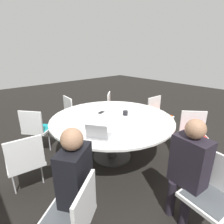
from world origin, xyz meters
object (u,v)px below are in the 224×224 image
Objects in this scene: coffee_cup at (125,113)px; chair_4 at (114,107)px; chair_5 at (74,111)px; chair_6 at (36,127)px; chair_7 at (25,159)px; chair_2 at (194,133)px; chair_0 at (72,217)px; chair_1 at (212,190)px; person_1 at (189,164)px; person_0 at (74,177)px; cell_phone at (101,112)px; chair_3 at (158,113)px; handbag at (139,122)px; laptop at (98,134)px.

chair_4 is at bearing -33.55° from coffee_cup.
chair_5 and chair_6 have the same top height.
chair_7 is at bearing -43.48° from chair_5.
chair_2 is at bearing -17.31° from chair_7.
chair_0 and chair_1 have the same top height.
person_1 reaches higher than chair_2.
person_0 reaches higher than cell_phone.
chair_0 is 1.00× the size of chair_6.
chair_3 is 1.00× the size of chair_4.
chair_3 is at bearing -102.88° from cell_phone.
person_0 is (-2.20, 1.25, 0.20)m from chair_5.
handbag is at bearing -7.32° from person_0.
chair_5 is at bearing -66.34° from chair_4.
person_1 is at bearing -0.39° from chair_5.
chair_0 is 2.10m from chair_6.
chair_0 and chair_2 have the same top height.
chair_6 is (2.06, -0.43, 0.00)m from chair_0.
chair_3 is 2.25× the size of laptop.
chair_0 is 1.93m from cell_phone.
chair_1 is 2.69m from handbag.
person_0 is 3.34× the size of handbag.
person_1 is at bearing 167.32° from laptop.
laptop reaches higher than handbag.
chair_2 is 2.21m from person_0.
chair_3 is at bearing 27.19° from chair_6.
chair_4 is at bearing 28.18° from chair_7.
handbag is (0.40, -2.75, -0.37)m from chair_7.
chair_5 is at bearing -54.68° from laptop.
chair_1 and chair_6 have the same top height.
person_0 is at bearing 57.76° from chair_1.
chair_5 is (1.39, 1.34, 0.00)m from chair_3.
person_1 is at bearing 141.12° from handbag.
handbag is (-0.88, -1.31, -0.37)m from chair_5.
chair_6 is 0.71× the size of person_1.
chair_2 is (0.70, -1.15, 0.00)m from chair_1.
coffee_cup is (0.36, -0.87, -0.01)m from laptop.
chair_4 is at bearing -14.97° from chair_1.
person_0 reaches higher than chair_4.
chair_2 is at bearing 47.29° from chair_4.
chair_4 is at bearing -41.72° from chair_2.
laptop is 0.94m from coffee_cup.
person_0 is at bearing -3.46° from chair_4.
person_1 is 1.77m from cell_phone.
chair_3 is at bearing -34.85° from chair_1.
chair_0 is 1.00× the size of chair_3.
chair_0 is at bearing -80.90° from chair_7.
chair_0 is 3.07m from chair_4.
chair_0 is 5.49× the size of cell_phone.
chair_5 is 1.62m from handbag.
person_1 is (0.25, 0.05, 0.20)m from chair_1.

